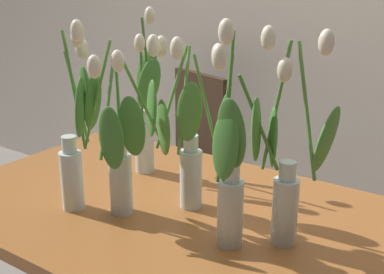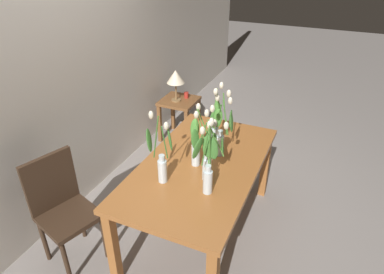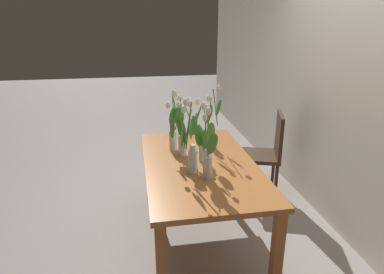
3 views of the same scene
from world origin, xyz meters
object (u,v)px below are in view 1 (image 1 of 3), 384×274
Objects in this scene: dining_table at (192,240)px; tulip_vase_5 at (77,149)px; tulip_vase_3 at (236,174)px; dining_chair at (185,152)px; tulip_vase_1 at (145,120)px; tulip_vase_2 at (190,148)px; tulip_vase_0 at (119,145)px; tulip_vase_4 at (287,180)px.

dining_table is 0.44m from tulip_vase_5.
tulip_vase_3 reaches higher than dining_chair.
dining_chair is (-0.67, 0.89, -0.12)m from dining_table.
tulip_vase_1 is 0.35m from tulip_vase_2.
tulip_vase_0 is (-0.16, -0.13, 0.31)m from dining_table.
dining_table is 3.02× the size of tulip_vase_2.
tulip_vase_0 reaches higher than dining_table.
tulip_vase_3 is (0.22, -0.11, 0.01)m from tulip_vase_2.
tulip_vase_3 is (0.20, -0.10, 0.30)m from dining_table.
dining_table is at bearing 153.87° from tulip_vase_3.
tulip_vase_2 is 0.94× the size of tulip_vase_5.
tulip_vase_1 is at bearing -64.16° from dining_chair.
tulip_vase_4 is at bearing -1.57° from dining_table.
dining_chair is (-0.97, 0.90, -0.40)m from tulip_vase_4.
tulip_vase_4 is 1.00× the size of tulip_vase_5.
tulip_vase_2 is at bearing 176.42° from tulip_vase_4.
tulip_vase_5 is at bearing -165.39° from tulip_vase_0.
tulip_vase_4 is (0.10, 0.09, -0.02)m from tulip_vase_3.
tulip_vase_1 is 1.01× the size of tulip_vase_5.
dining_chair reaches higher than dining_table.
tulip_vase_4 is (0.46, 0.12, -0.03)m from tulip_vase_0.
tulip_vase_5 is at bearing -86.13° from tulip_vase_1.
tulip_vase_1 is at bearing 117.90° from tulip_vase_0.
tulip_vase_4 is at bearing 42.71° from tulip_vase_3.
dining_chair is (-0.37, 1.05, -0.40)m from tulip_vase_5.
tulip_vase_3 reaches higher than tulip_vase_5.
tulip_vase_0 is 0.37m from tulip_vase_3.
tulip_vase_0 is 0.20m from tulip_vase_2.
dining_chair is at bearing 109.25° from tulip_vase_5.
tulip_vase_4 is at bearing 14.25° from tulip_vase_0.
tulip_vase_5 is (-0.30, -0.16, 0.28)m from dining_table.
dining_table is 1.72× the size of dining_chair.
tulip_vase_2 is at bearing -28.23° from tulip_vase_1.
tulip_vase_0 is 0.15m from tulip_vase_5.
tulip_vase_4 is 0.62m from tulip_vase_5.
tulip_vase_3 reaches higher than tulip_vase_2.
tulip_vase_1 is at bearing 152.26° from tulip_vase_3.
tulip_vase_5 is at bearing -172.84° from tulip_vase_3.
dining_table is at bearing 37.41° from tulip_vase_0.
tulip_vase_0 is 0.96× the size of tulip_vase_1.
tulip_vase_4 reaches higher than dining_chair.
tulip_vase_2 is 0.31m from tulip_vase_4.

